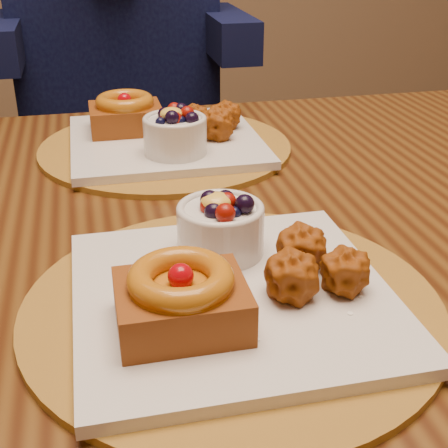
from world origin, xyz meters
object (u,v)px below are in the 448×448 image
(dining_table, at_px, (192,264))
(chair_far, at_px, (151,155))
(place_setting_far, at_px, (164,135))
(place_setting_near, at_px, (229,284))

(dining_table, height_order, chair_far, chair_far)
(dining_table, bearing_deg, chair_far, 86.82)
(dining_table, height_order, place_setting_far, place_setting_far)
(chair_far, bearing_deg, place_setting_near, -87.57)
(place_setting_near, bearing_deg, chair_far, 87.26)
(dining_table, xyz_separation_m, chair_far, (0.06, 1.01, -0.22))
(dining_table, relative_size, place_setting_near, 4.21)
(chair_far, bearing_deg, place_setting_far, -89.07)
(place_setting_near, bearing_deg, dining_table, 89.35)
(dining_table, relative_size, place_setting_far, 4.21)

